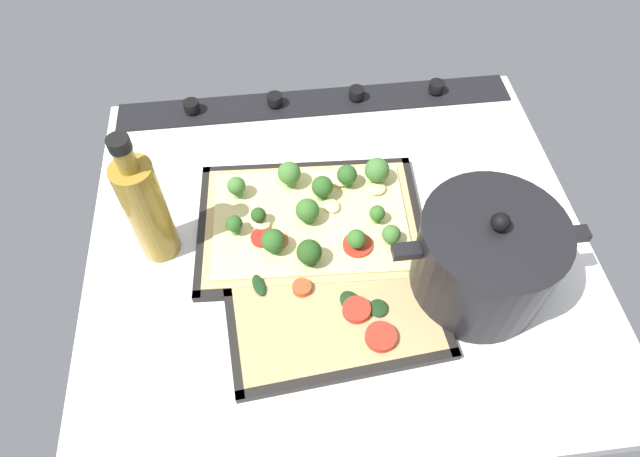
% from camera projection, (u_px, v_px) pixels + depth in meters
% --- Properties ---
extents(ground_plane, '(0.75, 0.68, 0.03)m').
position_uv_depth(ground_plane, '(339.00, 244.00, 0.83)').
color(ground_plane, white).
extents(stove_control_panel, '(0.72, 0.07, 0.03)m').
position_uv_depth(stove_control_panel, '(316.00, 101.00, 0.99)').
color(stove_control_panel, black).
rests_on(stove_control_panel, ground_plane).
extents(baking_tray_front, '(0.35, 0.26, 0.01)m').
position_uv_depth(baking_tray_front, '(310.00, 225.00, 0.83)').
color(baking_tray_front, black).
rests_on(baking_tray_front, ground_plane).
extents(broccoli_pizza, '(0.33, 0.24, 0.06)m').
position_uv_depth(broccoli_pizza, '(313.00, 216.00, 0.82)').
color(broccoli_pizza, tan).
rests_on(broccoli_pizza, baking_tray_front).
extents(baking_tray_back, '(0.31, 0.29, 0.01)m').
position_uv_depth(baking_tray_back, '(329.00, 291.00, 0.76)').
color(baking_tray_back, black).
rests_on(baking_tray_back, ground_plane).
extents(veggie_pizza_back, '(0.29, 0.26, 0.02)m').
position_uv_depth(veggie_pizza_back, '(330.00, 288.00, 0.76)').
color(veggie_pizza_back, tan).
rests_on(veggie_pizza_back, baking_tray_back).
extents(cooking_pot, '(0.26, 0.19, 0.16)m').
position_uv_depth(cooking_pot, '(484.00, 258.00, 0.72)').
color(cooking_pot, black).
rests_on(cooking_pot, ground_plane).
extents(oil_bottle, '(0.06, 0.06, 0.22)m').
position_uv_depth(oil_bottle, '(146.00, 209.00, 0.73)').
color(oil_bottle, olive).
rests_on(oil_bottle, ground_plane).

